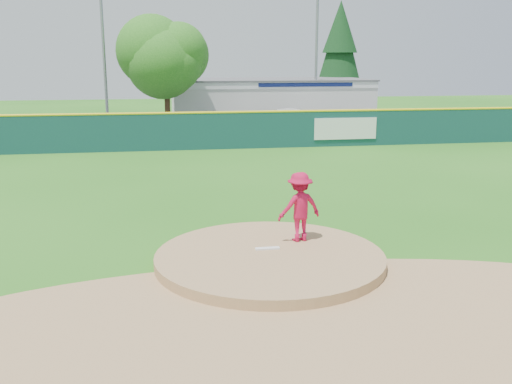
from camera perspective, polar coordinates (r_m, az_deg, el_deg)
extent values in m
plane|color=#286B19|center=(13.82, 1.37, -7.12)|extent=(120.00, 120.00, 0.00)
cylinder|color=#9E774C|center=(13.82, 1.37, -7.12)|extent=(5.50, 5.50, 0.50)
cube|color=white|center=(14.01, 1.15, -5.67)|extent=(0.60, 0.15, 0.04)
cylinder|color=#9E774C|center=(11.11, 4.34, -12.37)|extent=(15.40, 15.40, 0.01)
cube|color=#38383A|center=(40.09, -5.92, 6.21)|extent=(44.00, 16.00, 0.02)
imported|color=#BB103B|center=(14.48, 4.38, -1.48)|extent=(1.27, 0.91, 1.78)
imported|color=white|center=(39.44, 3.83, 7.26)|extent=(6.02, 4.32, 1.52)
cube|color=silver|center=(45.63, 1.25, 9.11)|extent=(15.00, 8.00, 3.20)
cube|color=white|center=(41.62, 2.31, 10.65)|extent=(15.00, 0.06, 0.55)
cube|color=#0F194C|center=(42.03, 5.03, 10.64)|extent=(7.00, 0.03, 0.28)
cube|color=#59595B|center=(45.55, 1.26, 11.19)|extent=(15.20, 8.20, 0.12)
cube|color=white|center=(32.53, 8.94, 6.28)|extent=(3.60, 0.04, 1.20)
cube|color=#133F3F|center=(31.06, -4.89, 6.08)|extent=(40.00, 0.10, 2.00)
cylinder|color=yellow|center=(30.95, -4.92, 7.91)|extent=(40.00, 0.14, 0.14)
cylinder|color=#382314|center=(37.89, -8.82, 7.69)|extent=(0.36, 0.36, 2.60)
sphere|color=#387F23|center=(37.73, -8.99, 12.62)|extent=(5.60, 5.60, 5.60)
cylinder|color=#382314|center=(51.28, 8.20, 8.53)|extent=(0.40, 0.40, 1.60)
cone|color=#113A16|center=(51.13, 8.38, 13.84)|extent=(4.40, 4.40, 7.90)
cylinder|color=gray|center=(39.90, -15.00, 13.72)|extent=(0.20, 0.20, 11.00)
cylinder|color=gray|center=(43.28, 6.05, 13.33)|extent=(0.20, 0.20, 10.00)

